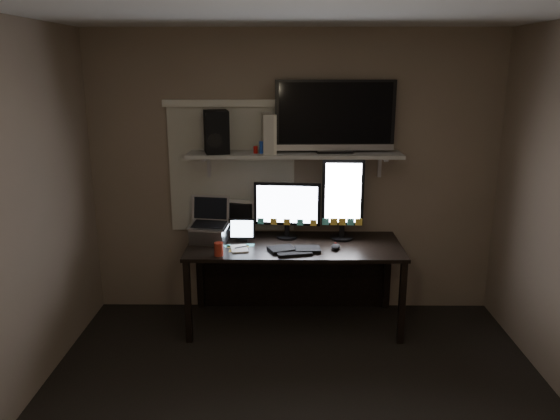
{
  "coord_description": "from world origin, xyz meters",
  "views": [
    {
      "loc": [
        -0.08,
        -2.95,
        2.2
      ],
      "look_at": [
        -0.12,
        1.25,
        1.08
      ],
      "focal_mm": 35.0,
      "sensor_mm": 36.0,
      "label": 1
    }
  ],
  "objects_px": {
    "tv": "(335,117)",
    "speaker": "(216,132)",
    "cup": "(219,249)",
    "game_console": "(269,133)",
    "keyboard": "(295,249)",
    "monitor_landscape": "(287,210)",
    "tablet": "(242,230)",
    "laptop": "(209,221)",
    "mouse": "(336,247)",
    "desk": "(294,259)",
    "monitor_portrait": "(343,199)"
  },
  "relations": [
    {
      "from": "cup",
      "to": "speaker",
      "type": "distance_m",
      "value": 0.99
    },
    {
      "from": "mouse",
      "to": "keyboard",
      "type": "bearing_deg",
      "value": -165.23
    },
    {
      "from": "keyboard",
      "to": "monitor_landscape",
      "type": "bearing_deg",
      "value": 87.07
    },
    {
      "from": "tablet",
      "to": "desk",
      "type": "bearing_deg",
      "value": 4.96
    },
    {
      "from": "desk",
      "to": "cup",
      "type": "relative_size",
      "value": 16.79
    },
    {
      "from": "keyboard",
      "to": "tablet",
      "type": "bearing_deg",
      "value": 137.42
    },
    {
      "from": "desk",
      "to": "tablet",
      "type": "xyz_separation_m",
      "value": [
        -0.45,
        -0.03,
        0.28
      ]
    },
    {
      "from": "tablet",
      "to": "laptop",
      "type": "distance_m",
      "value": 0.29
    },
    {
      "from": "monitor_portrait",
      "to": "mouse",
      "type": "xyz_separation_m",
      "value": [
        -0.08,
        -0.28,
        -0.34
      ]
    },
    {
      "from": "keyboard",
      "to": "game_console",
      "type": "distance_m",
      "value": 0.99
    },
    {
      "from": "game_console",
      "to": "speaker",
      "type": "height_order",
      "value": "speaker"
    },
    {
      "from": "cup",
      "to": "tv",
      "type": "bearing_deg",
      "value": 28.24
    },
    {
      "from": "monitor_landscape",
      "to": "tablet",
      "type": "distance_m",
      "value": 0.43
    },
    {
      "from": "tv",
      "to": "game_console",
      "type": "distance_m",
      "value": 0.57
    },
    {
      "from": "mouse",
      "to": "cup",
      "type": "relative_size",
      "value": 1.08
    },
    {
      "from": "mouse",
      "to": "cup",
      "type": "height_order",
      "value": "cup"
    },
    {
      "from": "monitor_portrait",
      "to": "tv",
      "type": "height_order",
      "value": "tv"
    },
    {
      "from": "keyboard",
      "to": "monitor_portrait",
      "type": "bearing_deg",
      "value": 25.05
    },
    {
      "from": "game_console",
      "to": "monitor_landscape",
      "type": "bearing_deg",
      "value": -16.17
    },
    {
      "from": "tv",
      "to": "game_console",
      "type": "relative_size",
      "value": 3.07
    },
    {
      "from": "game_console",
      "to": "speaker",
      "type": "distance_m",
      "value": 0.44
    },
    {
      "from": "laptop",
      "to": "tv",
      "type": "relative_size",
      "value": 0.37
    },
    {
      "from": "game_console",
      "to": "tv",
      "type": "bearing_deg",
      "value": -8.5
    },
    {
      "from": "monitor_portrait",
      "to": "tablet",
      "type": "relative_size",
      "value": 3.13
    },
    {
      "from": "desk",
      "to": "keyboard",
      "type": "relative_size",
      "value": 4.24
    },
    {
      "from": "cup",
      "to": "game_console",
      "type": "distance_m",
      "value": 1.06
    },
    {
      "from": "tablet",
      "to": "keyboard",
      "type": "bearing_deg",
      "value": -28.72
    },
    {
      "from": "monitor_landscape",
      "to": "cup",
      "type": "xyz_separation_m",
      "value": [
        -0.54,
        -0.47,
        -0.2
      ]
    },
    {
      "from": "monitor_landscape",
      "to": "tablet",
      "type": "height_order",
      "value": "monitor_landscape"
    },
    {
      "from": "speaker",
      "to": "monitor_portrait",
      "type": "bearing_deg",
      "value": -14.02
    },
    {
      "from": "monitor_portrait",
      "to": "cup",
      "type": "bearing_deg",
      "value": -154.04
    },
    {
      "from": "monitor_landscape",
      "to": "keyboard",
      "type": "height_order",
      "value": "monitor_landscape"
    },
    {
      "from": "tablet",
      "to": "game_console",
      "type": "bearing_deg",
      "value": 25.64
    },
    {
      "from": "desk",
      "to": "tv",
      "type": "xyz_separation_m",
      "value": [
        0.34,
        0.1,
        1.23
      ]
    },
    {
      "from": "tablet",
      "to": "tv",
      "type": "xyz_separation_m",
      "value": [
        0.78,
        0.13,
        0.95
      ]
    },
    {
      "from": "monitor_portrait",
      "to": "cup",
      "type": "relative_size",
      "value": 6.65
    },
    {
      "from": "game_console",
      "to": "mouse",
      "type": "bearing_deg",
      "value": -40.91
    },
    {
      "from": "keyboard",
      "to": "tv",
      "type": "bearing_deg",
      "value": 36.13
    },
    {
      "from": "monitor_portrait",
      "to": "tablet",
      "type": "xyz_separation_m",
      "value": [
        -0.86,
        -0.07,
        -0.26
      ]
    },
    {
      "from": "tablet",
      "to": "laptop",
      "type": "bearing_deg",
      "value": -171.92
    },
    {
      "from": "keyboard",
      "to": "cup",
      "type": "distance_m",
      "value": 0.62
    },
    {
      "from": "desk",
      "to": "keyboard",
      "type": "height_order",
      "value": "keyboard"
    },
    {
      "from": "keyboard",
      "to": "game_console",
      "type": "xyz_separation_m",
      "value": [
        -0.22,
        0.36,
        0.9
      ]
    },
    {
      "from": "monitor_landscape",
      "to": "mouse",
      "type": "distance_m",
      "value": 0.55
    },
    {
      "from": "tv",
      "to": "speaker",
      "type": "xyz_separation_m",
      "value": [
        -0.99,
        -0.04,
        -0.12
      ]
    },
    {
      "from": "laptop",
      "to": "speaker",
      "type": "height_order",
      "value": "speaker"
    },
    {
      "from": "tv",
      "to": "tablet",
      "type": "bearing_deg",
      "value": -173.0
    },
    {
      "from": "desk",
      "to": "mouse",
      "type": "relative_size",
      "value": 15.56
    },
    {
      "from": "laptop",
      "to": "keyboard",
      "type": "bearing_deg",
      "value": -8.22
    },
    {
      "from": "desk",
      "to": "mouse",
      "type": "xyz_separation_m",
      "value": [
        0.34,
        -0.24,
        0.2
      ]
    }
  ]
}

